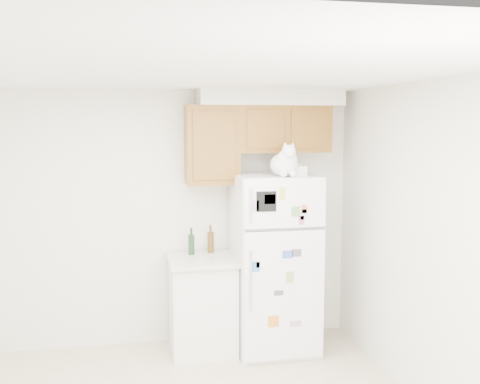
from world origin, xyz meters
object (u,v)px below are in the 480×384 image
object	(u,v)px
storage_box_front	(298,171)
bottle_amber	(211,239)
refrigerator	(275,263)
base_counter	(203,304)
storage_box_back	(293,168)
cat	(285,163)
bottle_green	(191,241)

from	to	relation	value
storage_box_front	bottle_amber	size ratio (longest dim) A/B	0.55
refrigerator	bottle_amber	world-z (taller)	refrigerator
refrigerator	base_counter	distance (m)	0.79
refrigerator	storage_box_back	bearing A→B (deg)	31.80
cat	storage_box_front	size ratio (longest dim) A/B	3.03
cat	storage_box_front	distance (m)	0.15
cat	bottle_amber	distance (m)	1.08
bottle_green	bottle_amber	size ratio (longest dim) A/B	0.96
refrigerator	base_counter	xyz separation A→B (m)	(-0.69, 0.07, -0.39)
base_counter	bottle_green	xyz separation A→B (m)	(-0.09, 0.14, 0.59)
cat	bottle_green	size ratio (longest dim) A/B	1.73
base_counter	refrigerator	bearing A→B (deg)	-6.10
bottle_amber	base_counter	bearing A→B (deg)	-121.16
refrigerator	bottle_green	xyz separation A→B (m)	(-0.78, 0.21, 0.20)
refrigerator	cat	size ratio (longest dim) A/B	3.74
bottle_green	storage_box_front	bearing A→B (deg)	-20.57
storage_box_front	storage_box_back	bearing A→B (deg)	78.74
storage_box_front	base_counter	bearing A→B (deg)	162.82
storage_box_front	bottle_green	distance (m)	1.23
bottle_green	base_counter	bearing A→B (deg)	-58.06
bottle_amber	storage_box_back	bearing A→B (deg)	-8.58
refrigerator	bottle_green	world-z (taller)	refrigerator
bottle_green	bottle_amber	world-z (taller)	bottle_amber
base_counter	bottle_amber	size ratio (longest dim) A/B	3.36
refrigerator	bottle_green	bearing A→B (deg)	164.74
refrigerator	base_counter	world-z (taller)	refrigerator
base_counter	bottle_green	size ratio (longest dim) A/B	3.50
storage_box_back	cat	bearing A→B (deg)	-96.15
base_counter	bottle_green	world-z (taller)	bottle_green
bottle_amber	storage_box_front	bearing A→B (deg)	-27.74
storage_box_back	bottle_green	size ratio (longest dim) A/B	0.68
base_counter	storage_box_back	bearing A→B (deg)	3.72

